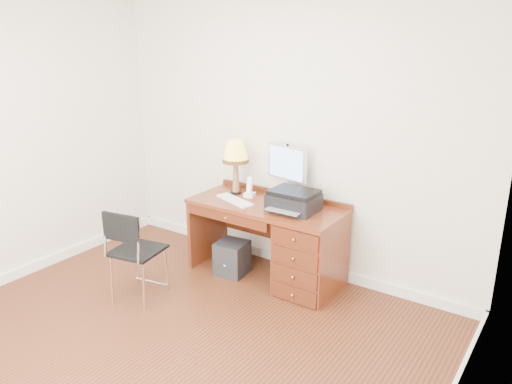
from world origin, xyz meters
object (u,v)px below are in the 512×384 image
Objects in this scene: desk at (295,244)px; chair at (131,246)px; monitor at (286,166)px; phone at (250,191)px; equipment_box at (232,258)px; leg_lamp at (236,155)px; printer at (294,200)px.

chair is at bearing -134.34° from desk.
monitor is (-0.25, 0.23, 0.67)m from desk.
phone is 0.61× the size of equipment_box.
desk is 4.49× the size of equipment_box.
printer is at bearing -8.29° from leg_lamp.
equipment_box is (-0.63, -0.16, -0.25)m from desk.
monitor is at bearing 39.45° from equipment_box.
monitor reaches higher than equipment_box.
phone is (-0.56, 0.09, -0.03)m from printer.
desk reaches higher than equipment_box.
equipment_box is (-0.05, -0.24, -0.64)m from phone.
leg_lamp is 1.36m from chair.
phone is at bearing 171.45° from desk.
printer is 1.51m from chair.
chair is (-1.02, -1.06, -0.32)m from printer.
printer is 0.51× the size of chair.
phone is 0.24× the size of chair.
monitor is at bearing 13.83° from leg_lamp.
desk is 0.71m from phone.
printer is at bearing 35.83° from chair.
monitor reaches higher than phone.
desk is 7.30× the size of phone.
desk is 1.50m from chair.
phone is at bearing 57.76° from chair.
phone is at bearing 170.11° from printer.
printer is (0.22, -0.23, -0.24)m from monitor.
leg_lamp is 0.39m from phone.
leg_lamp is at bearing 172.15° from desk.
leg_lamp reaches higher than phone.
equipment_box is (0.14, -0.26, -0.98)m from leg_lamp.
desk is 3.42× the size of printer.
chair is (-0.46, -1.15, -0.28)m from phone.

